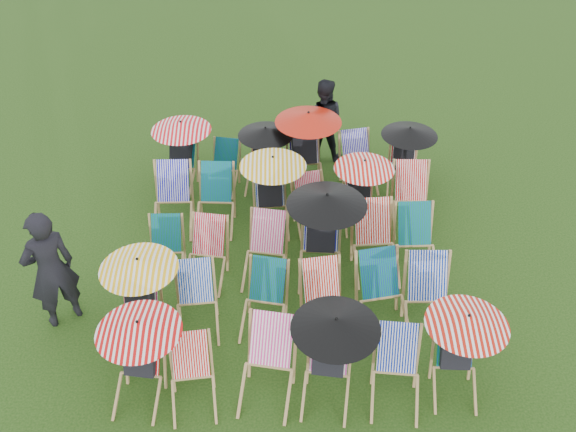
{
  "coord_description": "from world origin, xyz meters",
  "views": [
    {
      "loc": [
        -0.16,
        -7.25,
        6.88
      ],
      "look_at": [
        -0.02,
        0.31,
        0.9
      ],
      "focal_mm": 40.0,
      "sensor_mm": 36.0,
      "label": 1
    }
  ],
  "objects_px": {
    "person_left": "(50,270)",
    "deckchair_0": "(138,360)",
    "person_rear": "(323,120)",
    "deckchair_5": "(459,353)",
    "deckchair_29": "(405,157)"
  },
  "relations": [
    {
      "from": "deckchair_0",
      "to": "person_rear",
      "type": "distance_m",
      "value": 6.1
    },
    {
      "from": "deckchair_29",
      "to": "person_rear",
      "type": "xyz_separation_m",
      "value": [
        -1.41,
        1.02,
        0.2
      ]
    },
    {
      "from": "deckchair_5",
      "to": "person_left",
      "type": "height_order",
      "value": "person_left"
    },
    {
      "from": "person_left",
      "to": "deckchair_0",
      "type": "bearing_deg",
      "value": 99.0
    },
    {
      "from": "deckchair_0",
      "to": "deckchair_5",
      "type": "xyz_separation_m",
      "value": [
        3.95,
        0.04,
        -0.01
      ]
    },
    {
      "from": "deckchair_29",
      "to": "person_rear",
      "type": "bearing_deg",
      "value": 151.22
    },
    {
      "from": "deckchair_29",
      "to": "person_rear",
      "type": "relative_size",
      "value": 0.72
    },
    {
      "from": "person_left",
      "to": "person_rear",
      "type": "bearing_deg",
      "value": -170.12
    },
    {
      "from": "deckchair_0",
      "to": "deckchair_29",
      "type": "distance_m",
      "value": 6.02
    },
    {
      "from": "deckchair_5",
      "to": "deckchair_29",
      "type": "height_order",
      "value": "deckchair_5"
    },
    {
      "from": "deckchair_0",
      "to": "person_left",
      "type": "relative_size",
      "value": 0.65
    },
    {
      "from": "person_left",
      "to": "deckchair_5",
      "type": "bearing_deg",
      "value": 129.59
    },
    {
      "from": "deckchair_29",
      "to": "person_rear",
      "type": "distance_m",
      "value": 1.75
    },
    {
      "from": "deckchair_0",
      "to": "person_left",
      "type": "height_order",
      "value": "person_left"
    },
    {
      "from": "deckchair_5",
      "to": "person_rear",
      "type": "bearing_deg",
      "value": 107.15
    }
  ]
}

